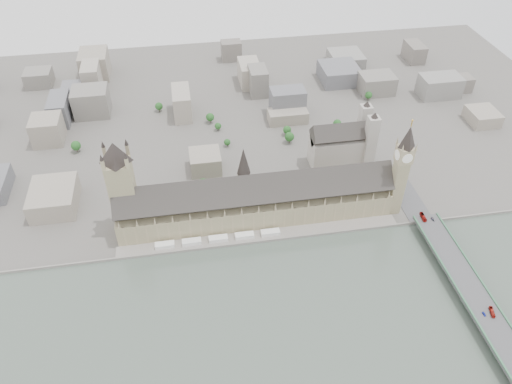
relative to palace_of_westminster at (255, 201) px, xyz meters
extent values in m
plane|color=#595651|center=(0.00, -19.70, -22.71)|extent=(900.00, 900.00, 0.00)
cube|color=gray|center=(0.00, -34.70, -21.21)|extent=(600.00, 1.50, 3.00)
cube|color=gray|center=(0.00, -27.20, -21.71)|extent=(270.00, 15.00, 2.00)
cube|color=white|center=(-90.00, -26.70, -18.71)|extent=(18.00, 7.00, 4.00)
cube|color=white|center=(-65.00, -26.70, -18.71)|extent=(18.00, 7.00, 4.00)
cube|color=white|center=(-40.00, -26.70, -18.71)|extent=(18.00, 7.00, 4.00)
cube|color=white|center=(-15.00, -26.70, -18.71)|extent=(18.00, 7.00, 4.00)
cube|color=white|center=(10.00, -26.70, -18.71)|extent=(18.00, 7.00, 4.00)
cube|color=#998D68|center=(0.00, 0.30, -10.21)|extent=(265.00, 40.00, 25.00)
cube|color=#282623|center=(0.00, 0.30, 12.37)|extent=(265.00, 40.73, 40.73)
cube|color=#998D68|center=(138.00, -11.70, 8.29)|extent=(12.00, 12.00, 62.00)
cube|color=gray|center=(138.00, -11.70, 47.29)|extent=(14.00, 14.00, 16.00)
cylinder|color=white|center=(145.20, -11.70, 47.29)|extent=(0.60, 10.00, 10.00)
cylinder|color=white|center=(130.80, -11.70, 47.29)|extent=(0.60, 10.00, 10.00)
cylinder|color=white|center=(138.00, -4.50, 47.29)|extent=(10.00, 0.60, 10.00)
cylinder|color=white|center=(138.00, -18.90, 47.29)|extent=(10.00, 0.60, 10.00)
cone|color=#2A2422|center=(138.00, -11.70, 66.29)|extent=(17.00, 17.00, 22.00)
cylinder|color=#EFB446|center=(138.00, -11.70, 80.29)|extent=(1.00, 1.00, 6.00)
sphere|color=#EFB446|center=(138.00, -11.70, 83.79)|extent=(2.00, 2.00, 2.00)
cone|color=gray|center=(144.50, -5.20, 59.29)|extent=(2.40, 2.40, 8.00)
cone|color=gray|center=(131.50, -5.20, 59.29)|extent=(2.40, 2.40, 8.00)
cone|color=gray|center=(144.50, -18.20, 59.29)|extent=(2.40, 2.40, 8.00)
cone|color=gray|center=(131.50, -18.20, 59.29)|extent=(2.40, 2.40, 8.00)
cube|color=#998D68|center=(-122.00, 6.30, 17.29)|extent=(23.00, 23.00, 80.00)
cone|color=#2A2422|center=(-122.00, 6.30, 67.29)|extent=(30.00, 30.00, 20.00)
cylinder|color=gray|center=(-10.00, 6.30, 20.29)|extent=(12.00, 12.00, 20.00)
cone|color=#2A2422|center=(-10.00, 6.30, 44.29)|extent=(13.00, 13.00, 28.00)
cube|color=#474749|center=(162.00, -107.20, -17.58)|extent=(25.00, 325.00, 10.25)
cube|color=#A9A198|center=(105.00, 75.30, -5.71)|extent=(60.00, 28.00, 34.00)
cube|color=#282623|center=(105.00, 75.30, 16.29)|extent=(60.00, 28.28, 28.28)
cube|color=#A9A198|center=(137.00, 87.30, 9.29)|extent=(12.00, 12.00, 64.00)
cube|color=#A9A198|center=(137.00, 63.30, 9.29)|extent=(12.00, 12.00, 64.00)
imported|color=#A61813|center=(157.82, -38.09, -10.74)|extent=(3.54, 12.43, 3.42)
imported|color=maroon|center=(165.68, -151.66, -11.00)|extent=(5.02, 10.70, 2.90)
imported|color=#1A28AA|center=(158.98, -151.91, -11.75)|extent=(1.74, 4.16, 1.41)
imported|color=gray|center=(166.42, -41.87, -11.73)|extent=(2.89, 5.30, 1.46)
camera|label=1|loc=(-59.63, -358.71, 317.29)|focal=35.00mm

